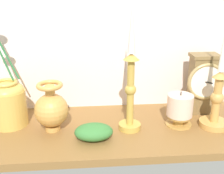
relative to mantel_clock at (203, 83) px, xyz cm
name	(u,v)px	position (x,y,z in cm)	size (l,w,h in cm)	color
ground_plane	(115,130)	(-31.55, -8.63, -12.40)	(100.00, 36.00, 2.40)	brown
back_wall	(111,19)	(-31.55, 9.87, 21.30)	(120.00, 2.00, 65.00)	silver
mantel_clock	(203,83)	(0.00, 0.00, 0.00)	(13.09, 8.88, 21.44)	olive
candlestick_tall_left	(217,97)	(0.62, -10.75, -1.05)	(9.38, 9.38, 38.51)	tan
candlestick_tall_center	(131,83)	(-27.09, -10.09, 4.56)	(7.08, 7.08, 40.58)	gold
brass_vase_bulbous	(51,109)	(-51.72, -8.81, -3.77)	(10.59, 10.59, 15.86)	gold
brass_vase_jar	(8,100)	(-66.03, -3.68, -2.59)	(11.81, 11.39, 40.38)	gold
pillar_candle_front	(180,109)	(-10.50, -8.82, -5.41)	(8.60, 8.60, 11.68)	#BC8E43
ivy_sprig	(94,132)	(-38.79, -15.68, -8.75)	(11.58, 8.10, 4.90)	#387736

